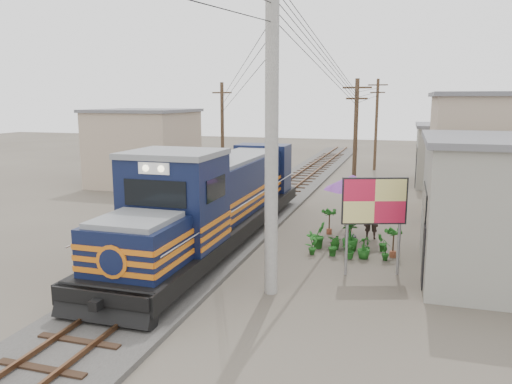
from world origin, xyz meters
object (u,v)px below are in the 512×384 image
(locomotive, at_px, (216,202))
(market_umbrella, at_px, (352,183))
(vendor, at_px, (371,219))
(billboard, at_px, (374,204))

(locomotive, height_order, market_umbrella, locomotive)
(vendor, bearing_deg, locomotive, 24.31)
(billboard, xyz_separation_m, vendor, (-0.36, 4.54, -1.59))
(market_umbrella, xyz_separation_m, vendor, (0.82, 0.14, -1.54))
(market_umbrella, height_order, vendor, market_umbrella)
(locomotive, relative_size, billboard, 4.92)
(locomotive, distance_m, vendor, 6.62)
(locomotive, relative_size, market_umbrella, 5.04)
(billboard, bearing_deg, locomotive, 145.24)
(locomotive, bearing_deg, market_umbrella, 25.69)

